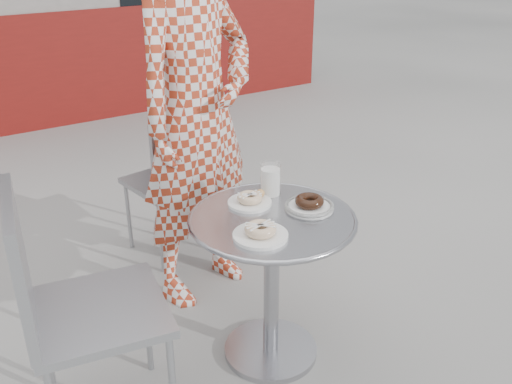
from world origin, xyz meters
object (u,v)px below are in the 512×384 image
bistro_table (272,253)px  chair_far (171,210)px  plate_near (260,232)px  chair_left (101,356)px  seated_person (196,113)px  plate_checker (309,205)px  plate_far (250,200)px  milk_cup (270,180)px

bistro_table → chair_far: chair_far is taller
plate_near → bistro_table: bearing=40.2°
chair_far → chair_left: size_ratio=0.87×
chair_far → seated_person: (-0.02, -0.38, 0.65)m
plate_near → plate_checker: same height
plate_far → plate_near: (-0.11, -0.25, 0.00)m
bistro_table → plate_near: 0.24m
bistro_table → chair_far: 1.04m
chair_left → plate_near: 0.71m
bistro_table → plate_near: bearing=-139.8°
seated_person → milk_cup: size_ratio=13.33×
bistro_table → seated_person: 0.74m
seated_person → plate_far: bearing=-109.7°
milk_cup → seated_person: bearing=102.3°
seated_person → plate_far: seated_person is taller
plate_far → milk_cup: bearing=14.7°
chair_far → milk_cup: size_ratio=6.03×
plate_checker → seated_person: bearing=103.4°
chair_left → plate_checker: 0.95m
plate_near → milk_cup: bearing=50.1°
bistro_table → milk_cup: bearing=58.0°
bistro_table → seated_person: (0.01, 0.62, 0.41)m
milk_cup → chair_left: bearing=-170.5°
bistro_table → chair_left: bearing=177.2°
plate_checker → plate_far: bearing=137.1°
chair_far → seated_person: 0.76m
plate_checker → milk_cup: (-0.05, 0.19, 0.05)m
chair_far → chair_left: bearing=44.9°
chair_far → plate_near: (-0.15, -1.11, 0.43)m
plate_far → milk_cup: 0.13m
bistro_table → plate_near: size_ratio=3.31×
chair_left → seated_person: seated_person is taller
chair_left → plate_checker: (0.87, -0.05, 0.39)m
seated_person → chair_left: bearing=-157.9°
chair_far → milk_cup: (0.08, -0.83, 0.47)m
plate_far → plate_checker: (0.17, -0.16, -0.00)m
plate_far → plate_near: bearing=-114.8°
chair_left → plate_near: (0.58, -0.14, 0.39)m
chair_left → plate_near: bearing=-93.6°
bistro_table → plate_checker: bearing=-6.9°
seated_person → milk_cup: seated_person is taller
bistro_table → milk_cup: size_ratio=4.86×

